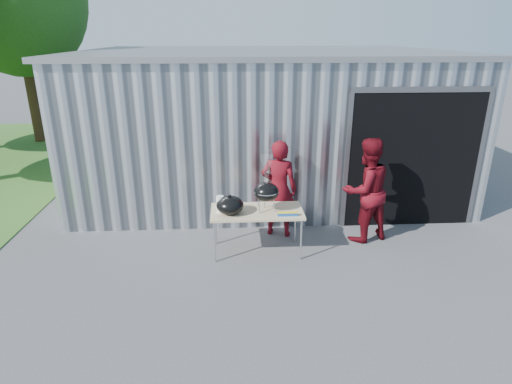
{
  "coord_description": "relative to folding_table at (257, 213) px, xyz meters",
  "views": [
    {
      "loc": [
        -0.02,
        -5.65,
        3.47
      ],
      "look_at": [
        0.36,
        0.81,
        1.05
      ],
      "focal_mm": 30.0,
      "sensor_mm": 36.0,
      "label": 1
    }
  ],
  "objects": [
    {
      "name": "kettle_grill",
      "position": [
        0.15,
        -0.03,
        0.46
      ],
      "size": [
        0.41,
        0.41,
        0.93
      ],
      "color": "black",
      "rests_on": "folding_table"
    },
    {
      "name": "white_tub",
      "position": [
        -0.55,
        0.19,
        0.09
      ],
      "size": [
        0.2,
        0.15,
        0.1
      ],
      "primitive_type": "cube",
      "color": "white",
      "rests_on": "folding_table"
    },
    {
      "name": "paper_towels",
      "position": [
        -0.59,
        -0.05,
        0.18
      ],
      "size": [
        0.12,
        0.12,
        0.28
      ],
      "primitive_type": "cylinder",
      "color": "white",
      "rests_on": "folding_table"
    },
    {
      "name": "person_bystander",
      "position": [
        1.9,
        0.38,
        0.21
      ],
      "size": [
        1.08,
        0.96,
        1.84
      ],
      "primitive_type": "imported",
      "rotation": [
        0.0,
        0.0,
        3.48
      ],
      "color": "#520810",
      "rests_on": "ground"
    },
    {
      "name": "grill_lid",
      "position": [
        -0.43,
        -0.1,
        0.18
      ],
      "size": [
        0.44,
        0.44,
        0.32
      ],
      "color": "black",
      "rests_on": "folding_table"
    },
    {
      "name": "ground",
      "position": [
        -0.37,
        -0.76,
        -0.71
      ],
      "size": [
        80.0,
        80.0,
        0.0
      ],
      "primitive_type": "plane",
      "color": "#444447"
    },
    {
      "name": "foil_box",
      "position": [
        0.47,
        -0.25,
        0.07
      ],
      "size": [
        0.32,
        0.05,
        0.06
      ],
      "color": "#174896",
      "rests_on": "folding_table"
    },
    {
      "name": "folding_table",
      "position": [
        0.0,
        0.0,
        0.0
      ],
      "size": [
        1.5,
        0.75,
        0.75
      ],
      "color": "tan",
      "rests_on": "ground"
    },
    {
      "name": "person_cook",
      "position": [
        0.43,
        0.65,
        0.17
      ],
      "size": [
        0.74,
        0.59,
        1.76
      ],
      "primitive_type": "imported",
      "rotation": [
        0.0,
        0.0,
        2.85
      ],
      "color": "#520810",
      "rests_on": "ground"
    },
    {
      "name": "building",
      "position": [
        0.54,
        3.83,
        0.83
      ],
      "size": [
        8.2,
        6.2,
        3.1
      ],
      "color": "silver",
      "rests_on": "ground"
    }
  ]
}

